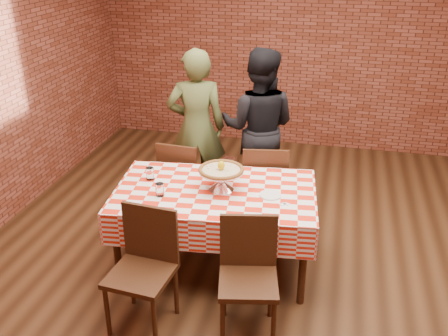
{
  "coord_description": "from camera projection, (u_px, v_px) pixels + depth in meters",
  "views": [
    {
      "loc": [
        0.46,
        -3.72,
        2.72
      ],
      "look_at": [
        -0.43,
        0.06,
        0.91
      ],
      "focal_mm": 40.72,
      "sensor_mm": 36.0,
      "label": 1
    }
  ],
  "objects": [
    {
      "name": "chair_near_right",
      "position": [
        248.0,
        283.0,
        3.61
      ],
      "size": [
        0.49,
        0.49,
        0.9
      ],
      "primitive_type": null,
      "rotation": [
        0.0,
        0.0,
        0.21
      ],
      "color": "#3B1F10",
      "rests_on": "ground"
    },
    {
      "name": "diner_olive",
      "position": [
        197.0,
        128.0,
        5.35
      ],
      "size": [
        0.7,
        0.56,
        1.68
      ],
      "primitive_type": "imported",
      "rotation": [
        0.0,
        0.0,
        3.43
      ],
      "color": "#49532A",
      "rests_on": "ground"
    },
    {
      "name": "condiment_caddy",
      "position": [
        229.0,
        166.0,
        4.5
      ],
      "size": [
        0.11,
        0.09,
        0.15
      ],
      "primitive_type": "cube",
      "rotation": [
        0.0,
        0.0,
        -0.08
      ],
      "color": "silver",
      "rests_on": "tablecloth"
    },
    {
      "name": "water_glass_right",
      "position": [
        150.0,
        174.0,
        4.4
      ],
      "size": [
        0.08,
        0.08,
        0.11
      ],
      "primitive_type": "cylinder",
      "rotation": [
        0.0,
        0.0,
        0.11
      ],
      "color": "white",
      "rests_on": "tablecloth"
    },
    {
      "name": "chair_near_left",
      "position": [
        140.0,
        274.0,
        3.68
      ],
      "size": [
        0.48,
        0.48,
        0.92
      ],
      "primitive_type": null,
      "rotation": [
        0.0,
        0.0,
        -0.09
      ],
      "color": "#3B1F10",
      "rests_on": "ground"
    },
    {
      "name": "sweetener_packet_b",
      "position": [
        287.0,
        204.0,
        4.01
      ],
      "size": [
        0.06,
        0.05,
        0.0
      ],
      "primitive_type": "cube",
      "rotation": [
        0.0,
        0.0,
        -0.4
      ],
      "color": "white",
      "rests_on": "tablecloth"
    },
    {
      "name": "sweetener_packet_a",
      "position": [
        283.0,
        204.0,
        4.01
      ],
      "size": [
        0.06,
        0.06,
        0.0
      ],
      "primitive_type": "cube",
      "rotation": [
        0.0,
        0.0,
        0.86
      ],
      "color": "white",
      "rests_on": "tablecloth"
    },
    {
      "name": "diner_black",
      "position": [
        258.0,
        127.0,
        5.35
      ],
      "size": [
        0.82,
        0.64,
        1.69
      ],
      "primitive_type": "imported",
      "rotation": [
        0.0,
        0.0,
        3.14
      ],
      "color": "black",
      "rests_on": "ground"
    },
    {
      "name": "water_glass_left",
      "position": [
        160.0,
        190.0,
        4.13
      ],
      "size": [
        0.08,
        0.08,
        0.11
      ],
      "primitive_type": "cylinder",
      "rotation": [
        0.0,
        0.0,
        0.11
      ],
      "color": "white",
      "rests_on": "tablecloth"
    },
    {
      "name": "chair_far_right",
      "position": [
        265.0,
        185.0,
        5.0
      ],
      "size": [
        0.49,
        0.49,
        0.91
      ],
      "primitive_type": null,
      "rotation": [
        0.0,
        0.0,
        3.31
      ],
      "color": "#3B1F10",
      "rests_on": "ground"
    },
    {
      "name": "chair_far_left",
      "position": [
        184.0,
        179.0,
        5.13
      ],
      "size": [
        0.44,
        0.44,
        0.89
      ],
      "primitive_type": null,
      "rotation": [
        0.0,
        0.0,
        3.07
      ],
      "color": "#3B1F10",
      "rests_on": "ground"
    },
    {
      "name": "pizza_stand",
      "position": [
        221.0,
        180.0,
        4.22
      ],
      "size": [
        0.4,
        0.4,
        0.17
      ],
      "primitive_type": null,
      "rotation": [
        0.0,
        0.0,
        0.04
      ],
      "color": "silver",
      "rests_on": "tablecloth"
    },
    {
      "name": "lemon",
      "position": [
        221.0,
        165.0,
        4.16
      ],
      "size": [
        0.06,
        0.06,
        0.08
      ],
      "primitive_type": "ellipsoid",
      "rotation": [
        0.0,
        0.0,
        0.04
      ],
      "color": "yellow",
      "rests_on": "pizza"
    },
    {
      "name": "back_wall",
      "position": [
        309.0,
        40.0,
        6.56
      ],
      "size": [
        5.5,
        0.0,
        5.5
      ],
      "primitive_type": "plane",
      "rotation": [
        1.57,
        0.0,
        0.0
      ],
      "color": "maroon",
      "rests_on": "ground"
    },
    {
      "name": "ground",
      "position": [
        270.0,
        268.0,
        4.52
      ],
      "size": [
        6.0,
        6.0,
        0.0
      ],
      "primitive_type": "plane",
      "color": "black",
      "rests_on": "ground"
    },
    {
      "name": "table",
      "position": [
        215.0,
        229.0,
        4.4
      ],
      "size": [
        1.75,
        1.17,
        0.75
      ],
      "primitive_type": "cube",
      "rotation": [
        0.0,
        0.0,
        0.11
      ],
      "color": "#3B1F10",
      "rests_on": "ground"
    },
    {
      "name": "side_plate",
      "position": [
        270.0,
        195.0,
        4.14
      ],
      "size": [
        0.2,
        0.2,
        0.01
      ],
      "primitive_type": "cylinder",
      "rotation": [
        0.0,
        0.0,
        0.11
      ],
      "color": "white",
      "rests_on": "tablecloth"
    },
    {
      "name": "tablecloth",
      "position": [
        215.0,
        205.0,
        4.29
      ],
      "size": [
        1.79,
        1.21,
        0.28
      ],
      "primitive_type": null,
      "rotation": [
        0.0,
        0.0,
        0.11
      ],
      "color": "red",
      "rests_on": "table"
    },
    {
      "name": "pizza",
      "position": [
        221.0,
        170.0,
        4.18
      ],
      "size": [
        0.39,
        0.39,
        0.03
      ],
      "primitive_type": "cylinder",
      "rotation": [
        0.0,
        0.0,
        0.04
      ],
      "color": "beige",
      "rests_on": "pizza_stand"
    }
  ]
}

